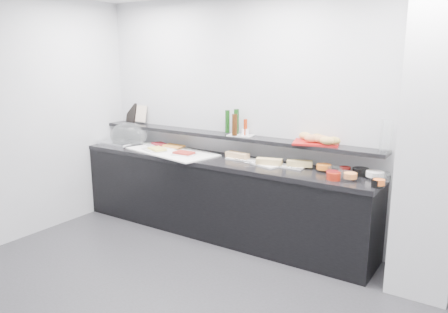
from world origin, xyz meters
The scene contains 54 objects.
back_wall centered at (0.00, 2.00, 1.35)m, with size 5.00×0.02×2.70m, color #B3B5BA.
column centered at (1.50, 1.65, 1.35)m, with size 0.50×0.50×2.70m, color silver.
buffet_cabinet centered at (-0.70, 1.70, 0.42)m, with size 3.60×0.60×0.85m, color black.
counter_top centered at (-0.70, 1.70, 0.88)m, with size 3.62×0.62×0.05m, color black.
wall_shelf centered at (-0.70, 1.88, 1.13)m, with size 3.60×0.25×0.04m, color black.
cloche_base centered at (-2.22, 1.66, 0.92)m, with size 0.50×0.33×0.04m, color silver.
cloche_dome centered at (-2.09, 1.71, 1.03)m, with size 0.51×0.33×0.34m, color white.
linen_runner centered at (-1.34, 1.66, 0.91)m, with size 1.15×0.54×0.01m, color white.
platter_meat_a centered at (-1.81, 1.82, 0.92)m, with size 0.27×0.18×0.01m, color silver.
food_meat_a centered at (-1.67, 1.82, 0.94)m, with size 0.21×0.13×0.02m, color maroon.
platter_salmon centered at (-1.51, 1.80, 0.92)m, with size 0.27×0.18×0.01m, color white.
food_salmon centered at (-1.44, 1.82, 0.94)m, with size 0.25×0.16×0.02m, color orange.
platter_cheese centered at (-1.54, 1.58, 0.92)m, with size 0.30×0.20×0.01m, color silver.
food_cheese centered at (-1.49, 1.57, 0.94)m, with size 0.23×0.15×0.02m, color #DCC955.
platter_meat_b centered at (-1.08, 1.58, 0.92)m, with size 0.26×0.17×0.01m, color white.
food_meat_b centered at (-1.08, 1.58, 0.94)m, with size 0.23×0.14×0.02m, color maroon.
sandwich_plate_left centered at (-0.42, 1.81, 0.91)m, with size 0.39×0.17×0.01m, color white.
sandwich_food_left centered at (-0.50, 1.79, 0.94)m, with size 0.27×0.10×0.06m, color tan.
tongs_left centered at (-0.41, 1.71, 0.92)m, with size 0.01×0.01×0.16m, color silver.
sandwich_plate_mid centered at (-0.10, 1.69, 0.91)m, with size 0.31×0.13×0.01m, color white.
sandwich_food_mid centered at (-0.06, 1.72, 0.94)m, with size 0.27×0.10×0.06m, color tan.
tongs_mid centered at (-0.24, 1.66, 0.92)m, with size 0.01×0.01×0.16m, color #B5B6BC.
sandwich_plate_right centered at (0.14, 1.77, 0.91)m, with size 0.34×0.15×0.01m, color silver.
sandwich_food_right centered at (0.24, 1.81, 0.94)m, with size 0.26×0.10×0.06m, color tan.
tongs_right centered at (0.23, 1.71, 0.92)m, with size 0.01×0.01×0.16m, color #AEB0B5.
bowl_glass_fruit centered at (0.64, 1.79, 0.94)m, with size 0.16×0.16×0.07m, color silver.
fill_glass_fruit centered at (0.51, 1.81, 0.95)m, with size 0.15×0.15×0.05m, color orange.
bowl_black_jam centered at (0.86, 1.86, 0.94)m, with size 0.16×0.16×0.07m, color black.
fill_black_jam centered at (0.72, 1.82, 0.95)m, with size 0.11×0.11×0.05m, color #530E0B.
bowl_glass_cream centered at (1.06, 1.80, 0.94)m, with size 0.18×0.18×0.07m, color white.
fill_glass_cream centered at (1.01, 1.81, 0.95)m, with size 0.16×0.16×0.05m, color white.
bowl_red_jam centered at (0.70, 1.56, 0.94)m, with size 0.13×0.13×0.07m, color #9B1F0E.
fill_red_jam centered at (0.67, 1.60, 0.95)m, with size 0.12×0.12×0.05m, color #580C0D.
bowl_glass_salmon centered at (0.79, 1.63, 0.94)m, with size 0.18×0.18×0.07m, color silver.
fill_glass_salmon centered at (0.83, 1.62, 0.95)m, with size 0.12×0.12×0.05m, color orange.
bowl_black_fruit centered at (1.10, 1.55, 0.94)m, with size 0.12×0.12×0.07m, color black.
fill_black_fruit centered at (1.11, 1.54, 0.95)m, with size 0.10×0.10×0.05m, color orange.
framed_print centered at (-2.31, 1.99, 1.28)m, with size 0.19×0.02×0.26m, color black.
print_art centered at (-2.11, 1.96, 1.28)m, with size 0.19×0.00×0.22m, color beige.
condiment_tray centered at (-0.51, 1.88, 1.16)m, with size 0.28×0.17×0.01m, color silver.
bottle_green_a centered at (-0.71, 1.92, 1.29)m, with size 0.05×0.05×0.26m, color #113B10.
bottle_brown centered at (-0.54, 1.81, 1.28)m, with size 0.06×0.06×0.24m, color #391D0A.
bottle_green_b centered at (-0.59, 1.92, 1.30)m, with size 0.06×0.06×0.28m, color #103B10.
bottle_hot centered at (-0.45, 1.89, 1.25)m, with size 0.04×0.04×0.18m, color #A92C0C.
shaker_salt centered at (-0.47, 1.86, 1.20)m, with size 0.03×0.03×0.07m, color white.
shaker_pepper centered at (-0.42, 1.88, 1.20)m, with size 0.03×0.03×0.07m, color white.
bread_tray centered at (0.38, 1.91, 1.16)m, with size 0.45×0.32×0.02m, color #A31211.
bread_roll_nw centered at (0.23, 1.95, 1.21)m, with size 0.14×0.09×0.08m, color tan.
bread_roll_n centered at (0.37, 1.93, 1.21)m, with size 0.12×0.08×0.08m, color #AF8742.
bread_roll_s centered at (0.52, 1.82, 1.21)m, with size 0.15×0.10×0.08m, color tan.
bread_roll_se centered at (0.58, 1.85, 1.21)m, with size 0.14×0.09×0.08m, color #AC8D41.
bread_roll_midw centered at (0.35, 1.84, 1.21)m, with size 0.15×0.09×0.08m, color #B57045.
bread_roll_mide centered at (0.44, 1.87, 1.21)m, with size 0.15×0.10×0.08m, color #BB7A47.
carafe centered at (1.06, 1.89, 1.30)m, with size 0.11×0.11×0.30m, color white.
Camera 1 is at (1.99, -2.26, 2.01)m, focal length 35.00 mm.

